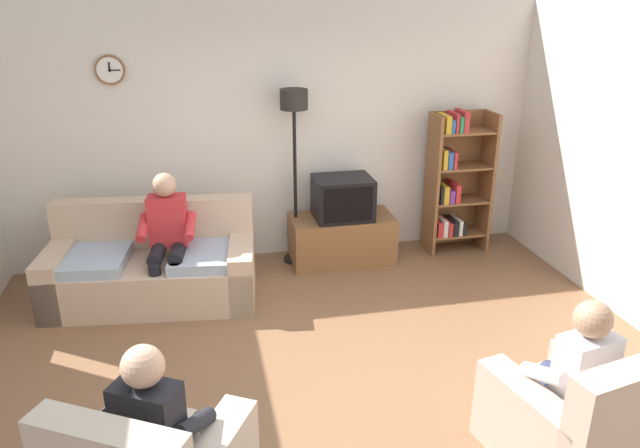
{
  "coord_description": "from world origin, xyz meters",
  "views": [
    {
      "loc": [
        -0.85,
        -3.55,
        2.74
      ],
      "look_at": [
        0.13,
        1.05,
        0.92
      ],
      "focal_mm": 33.61,
      "sensor_mm": 36.0,
      "label": 1
    }
  ],
  "objects_px": {
    "tv": "(343,198)",
    "bookshelf": "(454,181)",
    "couch": "(153,268)",
    "armchair_near_bookshelf": "(574,423)",
    "floor_lamp": "(294,129)",
    "person_on_couch": "(167,233)",
    "tv_stand": "(342,238)",
    "person_in_right_armchair": "(571,371)",
    "person_in_left_armchair": "(160,422)"
  },
  "relations": [
    {
      "from": "person_in_right_armchair",
      "to": "couch",
      "type": "bearing_deg",
      "value": 134.32
    },
    {
      "from": "tv_stand",
      "to": "armchair_near_bookshelf",
      "type": "relative_size",
      "value": 1.08
    },
    {
      "from": "tv_stand",
      "to": "tv",
      "type": "height_order",
      "value": "tv"
    },
    {
      "from": "bookshelf",
      "to": "person_on_couch",
      "type": "relative_size",
      "value": 1.28
    },
    {
      "from": "tv",
      "to": "person_in_right_armchair",
      "type": "bearing_deg",
      "value": -78.4
    },
    {
      "from": "couch",
      "to": "person_in_left_armchair",
      "type": "bearing_deg",
      "value": -85.96
    },
    {
      "from": "tv_stand",
      "to": "person_in_right_armchair",
      "type": "xyz_separation_m",
      "value": [
        0.64,
        -3.14,
        0.35
      ]
    },
    {
      "from": "floor_lamp",
      "to": "person_in_left_armchair",
      "type": "xyz_separation_m",
      "value": [
        -1.29,
        -3.19,
        -0.85
      ]
    },
    {
      "from": "tv",
      "to": "floor_lamp",
      "type": "xyz_separation_m",
      "value": [
        -0.48,
        0.12,
        0.72
      ]
    },
    {
      "from": "floor_lamp",
      "to": "tv",
      "type": "bearing_deg",
      "value": -14.29
    },
    {
      "from": "tv_stand",
      "to": "couch",
      "type": "bearing_deg",
      "value": -166.17
    },
    {
      "from": "armchair_near_bookshelf",
      "to": "tv_stand",
      "type": "bearing_deg",
      "value": 101.51
    },
    {
      "from": "tv",
      "to": "bookshelf",
      "type": "bearing_deg",
      "value": 4.17
    },
    {
      "from": "floor_lamp",
      "to": "armchair_near_bookshelf",
      "type": "xyz_separation_m",
      "value": [
        1.14,
        -3.33,
        -1.16
      ]
    },
    {
      "from": "person_in_left_armchair",
      "to": "tv_stand",
      "type": "bearing_deg",
      "value": 60.18
    },
    {
      "from": "tv_stand",
      "to": "tv",
      "type": "bearing_deg",
      "value": -90.0
    },
    {
      "from": "armchair_near_bookshelf",
      "to": "person_in_left_armchair",
      "type": "relative_size",
      "value": 0.91
    },
    {
      "from": "floor_lamp",
      "to": "armchair_near_bookshelf",
      "type": "bearing_deg",
      "value": -71.06
    },
    {
      "from": "tv",
      "to": "person_in_left_armchair",
      "type": "relative_size",
      "value": 0.54
    },
    {
      "from": "couch",
      "to": "armchair_near_bookshelf",
      "type": "distance_m",
      "value": 3.79
    },
    {
      "from": "person_on_couch",
      "to": "person_in_left_armchair",
      "type": "xyz_separation_m",
      "value": [
        0.01,
        -2.5,
        -0.09
      ]
    },
    {
      "from": "tv",
      "to": "bookshelf",
      "type": "xyz_separation_m",
      "value": [
        1.29,
        0.09,
        0.07
      ]
    },
    {
      "from": "bookshelf",
      "to": "person_in_right_armchair",
      "type": "relative_size",
      "value": 1.42
    },
    {
      "from": "tv",
      "to": "floor_lamp",
      "type": "bearing_deg",
      "value": 165.71
    },
    {
      "from": "tv_stand",
      "to": "person_in_right_armchair",
      "type": "height_order",
      "value": "person_in_right_armchair"
    },
    {
      "from": "couch",
      "to": "tv_stand",
      "type": "bearing_deg",
      "value": 13.83
    },
    {
      "from": "bookshelf",
      "to": "armchair_near_bookshelf",
      "type": "distance_m",
      "value": 3.4
    },
    {
      "from": "couch",
      "to": "bookshelf",
      "type": "height_order",
      "value": "bookshelf"
    },
    {
      "from": "tv_stand",
      "to": "tv",
      "type": "distance_m",
      "value": 0.47
    },
    {
      "from": "couch",
      "to": "armchair_near_bookshelf",
      "type": "relative_size",
      "value": 1.95
    },
    {
      "from": "bookshelf",
      "to": "floor_lamp",
      "type": "height_order",
      "value": "floor_lamp"
    },
    {
      "from": "tv_stand",
      "to": "person_in_right_armchair",
      "type": "distance_m",
      "value": 3.23
    },
    {
      "from": "person_in_left_armchair",
      "to": "person_in_right_armchair",
      "type": "height_order",
      "value": "same"
    },
    {
      "from": "person_in_right_armchair",
      "to": "floor_lamp",
      "type": "bearing_deg",
      "value": 109.13
    },
    {
      "from": "tv_stand",
      "to": "person_on_couch",
      "type": "xyz_separation_m",
      "value": [
        -1.79,
        -0.59,
        0.45
      ]
    },
    {
      "from": "person_in_left_armchair",
      "to": "bookshelf",
      "type": "bearing_deg",
      "value": 45.92
    },
    {
      "from": "floor_lamp",
      "to": "person_on_couch",
      "type": "bearing_deg",
      "value": -152.07
    },
    {
      "from": "couch",
      "to": "person_in_right_armchair",
      "type": "relative_size",
      "value": 1.78
    },
    {
      "from": "person_on_couch",
      "to": "person_in_right_armchair",
      "type": "xyz_separation_m",
      "value": [
        2.43,
        -2.55,
        -0.09
      ]
    },
    {
      "from": "person_in_right_armchair",
      "to": "tv",
      "type": "bearing_deg",
      "value": 101.6
    },
    {
      "from": "armchair_near_bookshelf",
      "to": "floor_lamp",
      "type": "bearing_deg",
      "value": 108.94
    },
    {
      "from": "floor_lamp",
      "to": "person_in_left_armchair",
      "type": "bearing_deg",
      "value": -111.97
    },
    {
      "from": "bookshelf",
      "to": "person_in_right_armchair",
      "type": "distance_m",
      "value": 3.28
    },
    {
      "from": "couch",
      "to": "person_in_right_armchair",
      "type": "distance_m",
      "value": 3.73
    },
    {
      "from": "couch",
      "to": "person_in_right_armchair",
      "type": "xyz_separation_m",
      "value": [
        2.6,
        -2.66,
        0.29
      ]
    },
    {
      "from": "tv",
      "to": "person_in_left_armchair",
      "type": "bearing_deg",
      "value": -120.01
    },
    {
      "from": "couch",
      "to": "tv_stand",
      "type": "relative_size",
      "value": 1.81
    },
    {
      "from": "tv",
      "to": "floor_lamp",
      "type": "relative_size",
      "value": 0.32
    },
    {
      "from": "bookshelf",
      "to": "person_in_left_armchair",
      "type": "xyz_separation_m",
      "value": [
        -3.06,
        -3.16,
        -0.19
      ]
    },
    {
      "from": "tv",
      "to": "floor_lamp",
      "type": "height_order",
      "value": "floor_lamp"
    }
  ]
}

